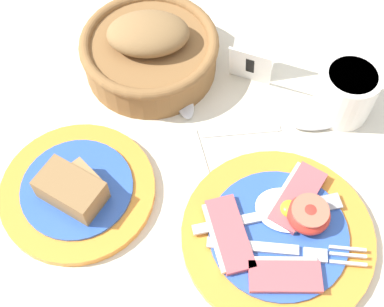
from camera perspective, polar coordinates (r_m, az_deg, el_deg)
The scene contains 8 objects.
ground_plane at distance 0.66m, azimuth 1.59°, elevation -8.64°, with size 3.00×3.00×0.00m, color beige.
breakfast_plate at distance 0.65m, azimuth 9.33°, elevation -8.29°, with size 0.23×0.23×0.04m.
bread_plate at distance 0.68m, azimuth -12.20°, elevation -3.85°, with size 0.20×0.20×0.05m.
sugar_cup at distance 0.75m, azimuth 16.18°, elevation 6.35°, with size 0.08×0.08×0.07m.
bread_basket at distance 0.77m, azimuth -4.53°, elevation 10.96°, with size 0.20×0.20×0.09m.
number_card at distance 0.76m, azimuth 6.65°, elevation 9.82°, with size 0.06×0.05×0.07m.
teaspoon_by_saucer at distance 0.74m, azimuth 11.13°, elevation 3.08°, with size 0.19×0.09×0.01m.
teaspoon_near_cup at distance 0.74m, azimuth -0.46°, elevation 4.14°, with size 0.11×0.18×0.01m.
Camera 1 is at (0.05, -0.25, 0.61)m, focal length 50.00 mm.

